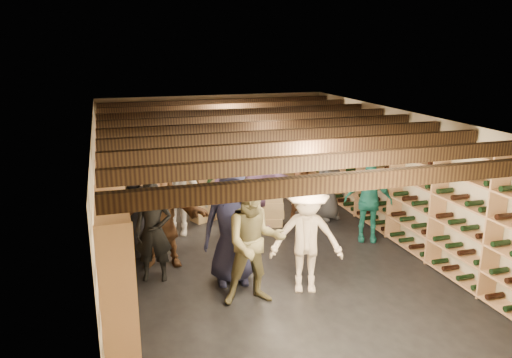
{
  "coord_description": "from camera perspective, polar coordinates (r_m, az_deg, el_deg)",
  "views": [
    {
      "loc": [
        -2.58,
        -7.81,
        3.59
      ],
      "look_at": [
        -0.11,
        0.2,
        1.31
      ],
      "focal_mm": 35.0,
      "sensor_mm": 36.0,
      "label": 1
    }
  ],
  "objects": [
    {
      "name": "person_2",
      "position": [
        7.01,
        -0.17,
        -7.27
      ],
      "size": [
        0.94,
        0.77,
        1.82
      ],
      "primitive_type": "imported",
      "rotation": [
        0.0,
        0.0,
        -0.09
      ],
      "color": "brown",
      "rests_on": "ground"
    },
    {
      "name": "ceiling_joists",
      "position": [
        8.33,
        1.14,
        6.03
      ],
      "size": [
        5.4,
        7.12,
        0.18
      ],
      "color": "black",
      "rests_on": "ground"
    },
    {
      "name": "wine_rack_right",
      "position": [
        9.69,
        15.7,
        -0.41
      ],
      "size": [
        0.32,
        7.5,
        2.15
      ],
      "color": "#A2734F",
      "rests_on": "ground"
    },
    {
      "name": "ground",
      "position": [
        8.98,
        1.06,
        -8.37
      ],
      "size": [
        8.0,
        8.0,
        0.0
      ],
      "primitive_type": "plane",
      "color": "black",
      "rests_on": "ground"
    },
    {
      "name": "ceiling",
      "position": [
        8.31,
        1.14,
        6.98
      ],
      "size": [
        5.5,
        8.0,
        0.01
      ],
      "primitive_type": "cube",
      "color": "beige",
      "rests_on": "walls"
    },
    {
      "name": "person_4",
      "position": [
        9.5,
        12.69,
        -2.53
      ],
      "size": [
        0.96,
        0.7,
        1.51
      ],
      "primitive_type": "imported",
      "rotation": [
        0.0,
        0.0,
        -0.42
      ],
      "color": "#207D71",
      "rests_on": "ground"
    },
    {
      "name": "person_1",
      "position": [
        7.87,
        -11.65,
        -5.92
      ],
      "size": [
        0.65,
        0.51,
        1.59
      ],
      "primitive_type": "imported",
      "rotation": [
        0.0,
        0.0,
        -0.25
      ],
      "color": "black",
      "rests_on": "ground"
    },
    {
      "name": "person_10",
      "position": [
        9.77,
        -3.16,
        -0.93
      ],
      "size": [
        1.08,
        0.56,
        1.76
      ],
      "primitive_type": "imported",
      "rotation": [
        0.0,
        0.0,
        0.13
      ],
      "color": "#284C2A",
      "rests_on": "ground"
    },
    {
      "name": "crate_stack_left",
      "position": [
        10.13,
        1.63,
        -2.99
      ],
      "size": [
        0.57,
        0.44,
        0.85
      ],
      "rotation": [
        0.0,
        0.0,
        -0.25
      ],
      "color": "tan",
      "rests_on": "ground"
    },
    {
      "name": "person_8",
      "position": [
        10.21,
        5.74,
        -0.91
      ],
      "size": [
        0.9,
        0.8,
        1.53
      ],
      "primitive_type": "imported",
      "rotation": [
        0.0,
        0.0,
        0.34
      ],
      "color": "#452818",
      "rests_on": "ground"
    },
    {
      "name": "person_5",
      "position": [
        8.35,
        -10.87,
        -4.12
      ],
      "size": [
        1.68,
        0.87,
        1.73
      ],
      "primitive_type": "imported",
      "rotation": [
        0.0,
        0.0,
        -0.23
      ],
      "color": "brown",
      "rests_on": "ground"
    },
    {
      "name": "person_0",
      "position": [
        8.71,
        -13.64,
        -3.58
      ],
      "size": [
        0.84,
        0.56,
        1.7
      ],
      "primitive_type": "imported",
      "rotation": [
        0.0,
        0.0,
        0.02
      ],
      "color": "black",
      "rests_on": "ground"
    },
    {
      "name": "person_6",
      "position": [
        7.63,
        -2.72,
        -5.35
      ],
      "size": [
        0.97,
        0.71,
        1.83
      ],
      "primitive_type": "imported",
      "rotation": [
        0.0,
        0.0,
        -0.15
      ],
      "color": "#1F2141",
      "rests_on": "ground"
    },
    {
      "name": "wine_rack_back",
      "position": [
        12.19,
        -4.53,
        3.26
      ],
      "size": [
        4.7,
        0.3,
        2.15
      ],
      "color": "#A2734F",
      "rests_on": "ground"
    },
    {
      "name": "crate_loose",
      "position": [
        11.33,
        6.54,
        -2.91
      ],
      "size": [
        0.53,
        0.38,
        0.17
      ],
      "primitive_type": "cube",
      "rotation": [
        0.0,
        0.0,
        0.1
      ],
      "color": "tan",
      "rests_on": "ground"
    },
    {
      "name": "person_12",
      "position": [
        10.5,
        8.31,
        -0.51
      ],
      "size": [
        0.87,
        0.71,
        1.54
      ],
      "primitive_type": "imported",
      "rotation": [
        0.0,
        0.0,
        0.33
      ],
      "color": "#2F2F34",
      "rests_on": "ground"
    },
    {
      "name": "wine_rack_left",
      "position": [
        8.21,
        -16.24,
        -3.26
      ],
      "size": [
        0.32,
        7.5,
        2.15
      ],
      "color": "#A2734F",
      "rests_on": "ground"
    },
    {
      "name": "walls",
      "position": [
        8.57,
        1.1,
        -0.99
      ],
      "size": [
        5.52,
        8.02,
        2.4
      ],
      "color": "beige",
      "rests_on": "ground"
    },
    {
      "name": "person_9",
      "position": [
        9.58,
        -9.06,
        -1.21
      ],
      "size": [
        1.34,
        1.03,
        1.83
      ],
      "primitive_type": "imported",
      "rotation": [
        0.0,
        0.0,
        -0.34
      ],
      "color": "#ABA59E",
      "rests_on": "ground"
    },
    {
      "name": "crate_stack_right",
      "position": [
        10.46,
        -6.05,
        -2.97
      ],
      "size": [
        0.59,
        0.51,
        0.68
      ],
      "rotation": [
        0.0,
        0.0,
        0.43
      ],
      "color": "tan",
      "rests_on": "ground"
    },
    {
      "name": "person_3",
      "position": [
        7.39,
        5.79,
        -6.74
      ],
      "size": [
        1.23,
        0.93,
        1.68
      ],
      "primitive_type": "imported",
      "rotation": [
        0.0,
        0.0,
        -0.32
      ],
      "color": "beige",
      "rests_on": "ground"
    },
    {
      "name": "person_11",
      "position": [
        9.91,
        -0.07,
        -0.61
      ],
      "size": [
        1.73,
        1.07,
        1.78
      ],
      "primitive_type": "imported",
      "rotation": [
        0.0,
        0.0,
        -0.36
      ],
      "color": "#855D9A",
      "rests_on": "ground"
    }
  ]
}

